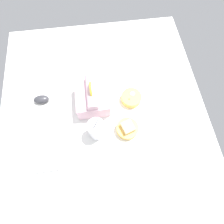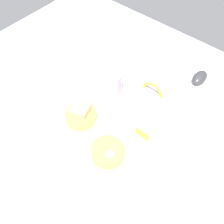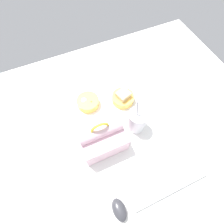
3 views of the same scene
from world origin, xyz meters
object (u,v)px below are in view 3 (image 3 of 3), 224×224
at_px(bento_bowl_sandwich, 123,98).
at_px(bento_bowl_snacks, 88,102).
at_px(keyboard, 164,178).
at_px(lunch_bag, 101,136).
at_px(computer_mouse, 119,210).
at_px(soup_cup, 137,120).

relative_size(bento_bowl_sandwich, bento_bowl_snacks, 1.01).
height_order(keyboard, lunch_bag, lunch_bag).
bearing_deg(computer_mouse, soup_cup, -127.50).
bearing_deg(bento_bowl_snacks, lunch_bag, 86.62).
bearing_deg(lunch_bag, keyboard, 123.82).
distance_m(bento_bowl_sandwich, computer_mouse, 0.49).
height_order(lunch_bag, computer_mouse, lunch_bag).
relative_size(keyboard, bento_bowl_snacks, 3.02).
distance_m(lunch_bag, bento_bowl_snacks, 0.21).
relative_size(soup_cup, bento_bowl_sandwich, 1.73).
bearing_deg(lunch_bag, bento_bowl_sandwich, -139.09).
height_order(lunch_bag, soup_cup, soup_cup).
height_order(bento_bowl_sandwich, computer_mouse, bento_bowl_sandwich).
bearing_deg(bento_bowl_snacks, keyboard, 108.99).
xyz_separation_m(soup_cup, computer_mouse, (0.22, 0.28, -0.04)).
bearing_deg(computer_mouse, bento_bowl_sandwich, -117.17).
bearing_deg(keyboard, bento_bowl_snacks, -71.01).
distance_m(lunch_bag, computer_mouse, 0.29).
bearing_deg(keyboard, computer_mouse, 7.18).
height_order(lunch_bag, bento_bowl_sandwich, lunch_bag).
relative_size(lunch_bag, bento_bowl_snacks, 1.73).
height_order(keyboard, bento_bowl_snacks, bento_bowl_snacks).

